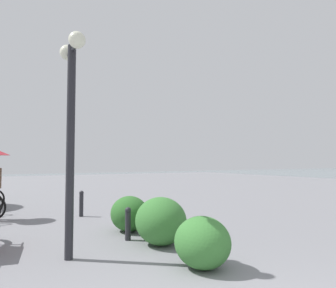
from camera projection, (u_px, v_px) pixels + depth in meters
lamppost at (71, 109)px, 5.44m from camera, size 0.98×0.28×3.77m
bollard_near at (128, 223)px, 6.62m from camera, size 0.13×0.13×0.68m
bollard_mid at (81, 203)px, 9.42m from camera, size 0.13×0.13×0.76m
shrub_low at (129, 214)px, 7.46m from camera, size 0.96×0.87×0.82m
shrub_round at (202, 242)px, 4.88m from camera, size 0.93×0.84×0.79m
shrub_wide at (161, 221)px, 6.25m from camera, size 1.10×0.99×0.93m
shrub_tall at (158, 222)px, 6.80m from camera, size 0.82×0.74×0.70m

